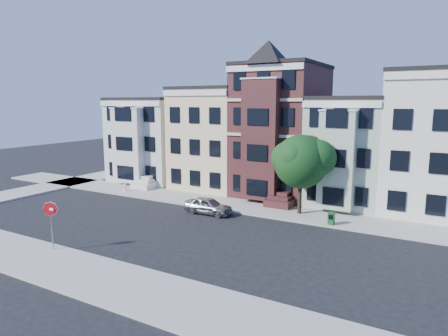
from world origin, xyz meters
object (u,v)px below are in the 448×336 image
Objects in this scene: newspaper_box at (331,218)px; stop_sign at (51,222)px; street_tree at (301,165)px; fire_hydrant at (125,187)px; parked_car at (208,206)px.

stop_sign is at bearing -131.95° from newspaper_box.
newspaper_box is 18.55m from stop_sign.
street_tree is 17.89m from fire_hydrant.
street_tree is at bearing 48.48° from stop_sign.
stop_sign is (-3.77, -11.47, 1.13)m from parked_car.
street_tree reaches higher than newspaper_box.
stop_sign reaches higher than parked_car.
parked_car is at bearing -167.23° from newspaper_box.
newspaper_box reaches higher than fire_hydrant.
fire_hydrant is (-11.09, 2.36, -0.14)m from parked_car.
parked_car reaches higher than fire_hydrant.
newspaper_box is 0.29× the size of stop_sign.
fire_hydrant is (-20.49, 0.80, -0.09)m from newspaper_box.
parked_car reaches higher than newspaper_box.
stop_sign is (-13.16, -13.02, 1.18)m from newspaper_box.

